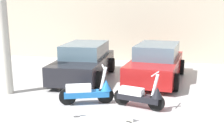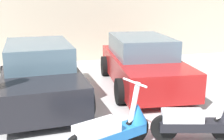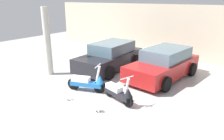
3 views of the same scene
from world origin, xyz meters
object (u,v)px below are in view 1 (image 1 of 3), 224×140
Objects in this scene: car_rear_center at (156,63)px; scooter_front_right at (141,95)px; placard_near_right_scooter at (130,117)px; placard_near_left_scooter at (77,112)px; support_column_side at (5,45)px; car_rear_left at (84,62)px; scooter_front_left at (89,91)px.

scooter_front_right is at bearing 1.87° from car_rear_center.
car_rear_center is at bearing 84.85° from placard_near_right_scooter.
scooter_front_right is 5.80× the size of placard_near_right_scooter.
support_column_side is (-2.90, 1.46, 1.50)m from placard_near_left_scooter.
car_rear_left is 2.86m from car_rear_center.
placard_near_left_scooter and placard_near_right_scooter have the same top height.
placard_near_left_scooter is at bearing -17.18° from car_rear_center.
scooter_front_right is 3.33m from car_rear_center.
car_rear_center reaches higher than scooter_front_left.
car_rear_center is at bearing 41.63° from scooter_front_left.
placard_near_left_scooter is at bearing -112.44° from scooter_front_left.
car_rear_center is 4.68m from placard_near_left_scooter.
car_rear_left is 16.00× the size of placard_near_left_scooter.
support_column_side reaches higher than placard_near_right_scooter.
placard_near_right_scooter is at bearing 0.58° from car_rear_center.
scooter_front_left is 3.10m from car_rear_left.
support_column_side is (-4.33, 1.49, 1.50)m from placard_near_right_scooter.
car_rear_left is (-1.07, 2.90, 0.26)m from scooter_front_left.
scooter_front_left is at bearing -22.64° from car_rear_center.
car_rear_left is 4.67m from placard_near_right_scooter.
support_column_side is (-2.95, 0.45, 1.21)m from scooter_front_left.
scooter_front_right is at bearing 80.60° from placard_near_right_scooter.
scooter_front_left is 6.00× the size of placard_near_left_scooter.
scooter_front_right is at bearing -21.51° from scooter_front_left.
support_column_side reaches higher than car_rear_left.
scooter_front_right reaches higher than placard_near_left_scooter.
placard_near_right_scooter is (1.38, -1.04, -0.29)m from scooter_front_left.
car_rear_left reaches higher than placard_near_left_scooter.
scooter_front_left is 0.48× the size of support_column_side.
scooter_front_left is 6.00× the size of placard_near_right_scooter.
placard_near_right_scooter is (1.42, -0.03, 0.00)m from placard_near_left_scooter.
car_rear_center is at bearing 67.09° from placard_near_left_scooter.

